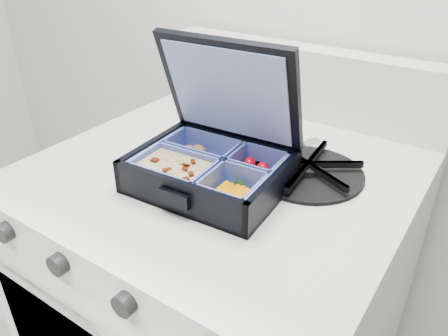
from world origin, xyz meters
The scene contains 4 objects.
bento_box centered at (-0.66, 1.62, 0.88)m, with size 0.21×0.17×0.05m, color black, non-canonical shape.
burner_grate centered at (-0.55, 1.73, 0.87)m, with size 0.17×0.17×0.03m, color black.
burner_grate_rear centered at (-0.78, 1.88, 0.87)m, with size 0.19×0.19×0.02m, color black.
fork centered at (-0.64, 1.76, 0.86)m, with size 0.02×0.18×0.01m, color silver, non-canonical shape.
Camera 1 is at (-0.33, 1.18, 1.20)m, focal length 35.00 mm.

